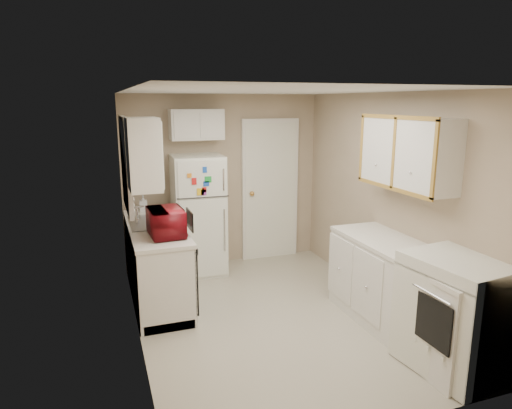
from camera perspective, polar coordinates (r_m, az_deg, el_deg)
name	(u,v)px	position (r m, az deg, el deg)	size (l,w,h in m)	color
floor	(271,316)	(5.14, 1.90, -13.79)	(3.80, 3.80, 0.00)	beige
ceiling	(273,91)	(4.60, 2.13, 14.02)	(3.80, 3.80, 0.00)	white
wall_left	(133,221)	(4.43, -15.12, -2.05)	(3.80, 3.80, 0.00)	tan
wall_right	(387,200)	(5.39, 16.01, 0.50)	(3.80, 3.80, 0.00)	tan
wall_back	(223,181)	(6.50, -4.11, 3.00)	(2.80, 2.80, 0.00)	tan
wall_front	(378,273)	(3.12, 14.97, -8.33)	(2.80, 2.80, 0.00)	tan
left_counter	(157,262)	(5.53, -12.31, -7.06)	(0.60, 1.80, 0.90)	silver
dishwasher	(191,274)	(5.00, -8.11, -8.56)	(0.03, 0.58, 0.72)	black
sink	(153,225)	(5.55, -12.71, -2.57)	(0.54, 0.74, 0.16)	gray
microwave	(166,222)	(4.93, -11.14, -2.14)	(0.29, 0.52, 0.35)	maroon
soap_bottle	(143,204)	(6.08, -13.91, 0.06)	(0.10, 0.10, 0.22)	silver
window_blinds	(127,165)	(5.39, -15.84, 4.83)	(0.10, 0.98, 1.08)	silver
upper_cabinet_left	(143,154)	(4.55, -13.89, 6.10)	(0.30, 0.45, 0.70)	silver
refrigerator	(198,215)	(6.19, -7.23, -1.29)	(0.66, 0.64, 1.61)	silver
cabinet_over_fridge	(196,124)	(6.17, -7.48, 9.89)	(0.70, 0.30, 0.40)	silver
interior_door	(270,190)	(6.71, 1.78, 1.78)	(0.86, 0.06, 2.08)	silver
right_counter	(404,293)	(4.83, 18.03, -10.42)	(0.60, 2.00, 0.90)	silver
stove	(457,314)	(4.38, 23.78, -12.45)	(0.68, 0.84, 1.03)	silver
upper_cabinet_right	(408,153)	(4.81, 18.41, 6.17)	(0.30, 1.20, 0.70)	silver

